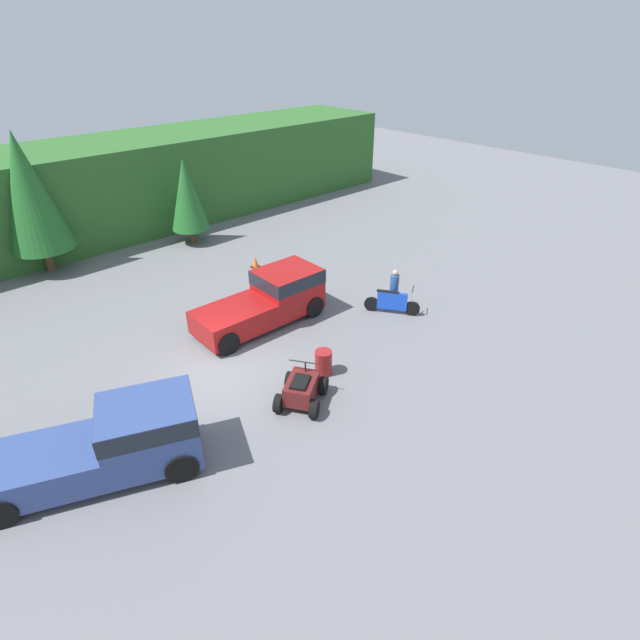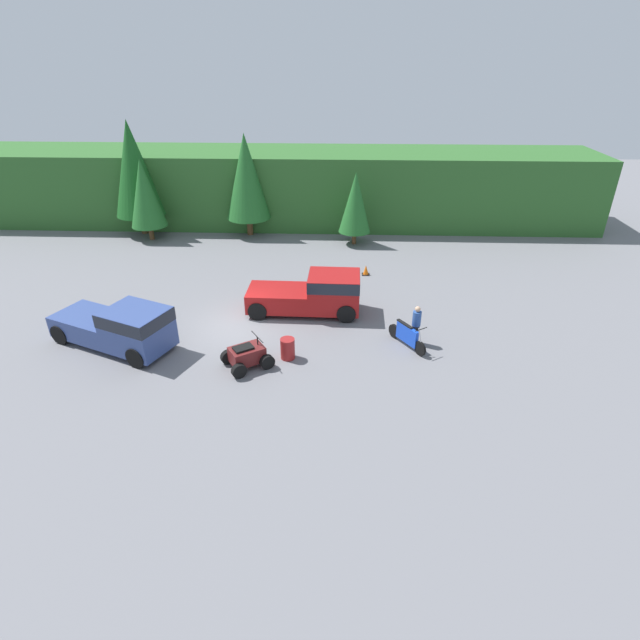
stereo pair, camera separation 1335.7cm
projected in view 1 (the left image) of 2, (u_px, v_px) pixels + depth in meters
The scene contains 11 objects.
ground_plane at pixel (221, 374), 16.95m from camera, with size 80.00×80.00×0.00m, color slate.
hillside_backdrop at pixel (46, 200), 25.82m from camera, with size 44.00×6.00×4.88m.
tree_mid_right at pixel (28, 192), 22.27m from camera, with size 2.86×2.86×6.49m.
tree_right at pixel (187, 194), 25.96m from camera, with size 1.99×1.99×4.52m.
pickup_truck_red at pixel (270, 298), 19.59m from camera, with size 5.26×2.17×1.94m.
pickup_truck_second at pixel (114, 441), 12.81m from camera, with size 5.67×3.88×1.94m.
dirt_bike at pixel (392, 302), 20.34m from camera, with size 1.37×1.95×1.20m.
quad_atv at pixel (302, 390), 15.49m from camera, with size 2.21×2.09×1.20m.
rider_person at pixel (394, 288), 20.49m from camera, with size 0.51×0.51×1.74m.
traffic_cone at pixel (255, 262), 24.37m from camera, with size 0.42×0.42×0.55m.
steel_barrel at pixel (323, 362), 16.80m from camera, with size 0.58×0.58×0.88m.
Camera 1 is at (-6.80, -12.31, 10.21)m, focal length 28.00 mm.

